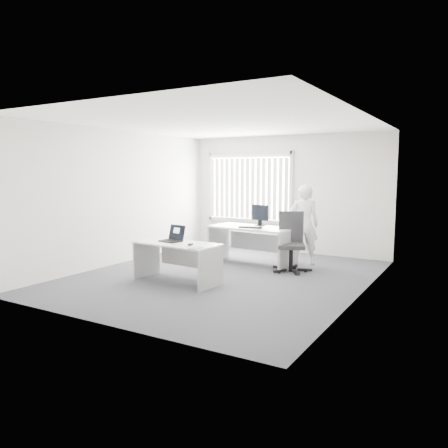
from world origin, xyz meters
The scene contains 18 objects.
ground centered at (0.00, 0.00, 0.00)m, with size 6.00×6.00×0.00m, color #4D4C54.
wall_back centered at (0.00, 3.00, 1.40)m, with size 5.00×0.02×2.80m, color beige.
wall_front centered at (0.00, -3.00, 1.40)m, with size 5.00×0.02×2.80m, color beige.
wall_left centered at (-2.50, 0.00, 1.40)m, with size 0.02×6.00×2.80m, color beige.
wall_right centered at (2.50, 0.00, 1.40)m, with size 0.02×6.00×2.80m, color beige.
ceiling centered at (0.00, 0.00, 2.80)m, with size 5.00×6.00×0.02m, color white.
window centered at (-1.00, 2.96, 1.55)m, with size 2.32×0.06×1.76m, color #BBBBB6.
blinds centered at (-1.00, 2.90, 1.52)m, with size 2.20×0.10×1.50m, color white, non-canonical shape.
desk_near centered at (-0.49, -0.76, 0.50)m, with size 1.59×0.85×0.70m.
desk_far centered at (-0.02, 1.19, 0.58)m, with size 1.83×0.99×0.80m.
office_chair centered at (0.92, 1.04, 0.36)m, with size 0.87×0.87×1.16m.
person centered at (0.90, 1.81, 0.84)m, with size 0.61×0.40×1.68m, color silver.
laptop centered at (-0.65, -0.73, 0.84)m, with size 0.37×0.33×0.29m, color black, non-canonical shape.
paper_sheet centered at (-0.18, -0.83, 0.70)m, with size 0.32×0.23×0.00m, color white.
mouse centered at (-0.12, -0.87, 0.72)m, with size 0.06×0.10×0.04m, color #A9A9AB, non-canonical shape.
booklet centered at (0.11, -1.06, 0.70)m, with size 0.15×0.22×0.01m, color white.
keyboard centered at (0.05, 1.00, 0.81)m, with size 0.47×0.16×0.02m, color black.
monitor centered at (0.06, 1.44, 1.02)m, with size 0.44×0.13×0.44m, color black, non-canonical shape.
Camera 1 is at (4.04, -6.84, 1.92)m, focal length 35.00 mm.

